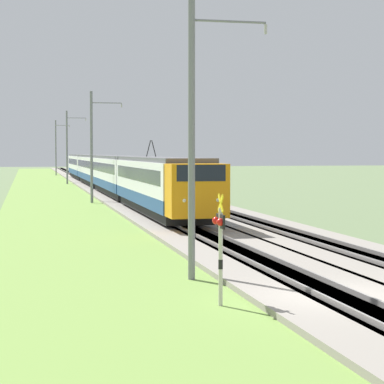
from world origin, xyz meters
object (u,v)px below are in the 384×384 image
Objects in this scene: catenary_mast_mid at (92,146)px; passenger_train at (106,170)px; catenary_mast_far at (67,147)px; catenary_mast_distant at (56,147)px; crossing_signal_near at (220,240)px; catenary_mast_near at (193,134)px.

passenger_train is at bearing -9.19° from catenary_mast_mid.
passenger_train is 19.27m from catenary_mast_far.
catenary_mast_distant reaches higher than passenger_train.
passenger_train is at bearing -177.02° from catenary_mast_distant.
passenger_train is 28.31× the size of crossing_signal_near.
catenary_mast_mid reaches higher than crossing_signal_near.
passenger_train is 9.17× the size of catenary_mast_far.
catenary_mast_far is (18.87, 2.89, 2.56)m from passenger_train.
catenary_mast_distant is at bearing -177.02° from passenger_train.
catenary_mast_far is at bearing -171.29° from passenger_train.
catenary_mast_near is at bearing -92.84° from crossing_signal_near.
passenger_train is at bearing -93.02° from crossing_signal_near.
catenary_mast_distant reaches higher than catenary_mast_far.
catenary_mast_far is at bearing -90.15° from crossing_signal_near.
catenary_mast_far is 36.74m from catenary_mast_distant.
catenary_mast_mid reaches higher than passenger_train.
catenary_mast_mid is 0.92× the size of catenary_mast_distant.
catenary_mast_far reaches higher than passenger_train.
catenary_mast_far is 0.96× the size of catenary_mast_distant.
passenger_train is 58.78m from crossing_signal_near.
passenger_train is at bearing -3.03° from catenary_mast_near.
catenary_mast_distant is (73.47, 0.00, 0.41)m from catenary_mast_mid.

